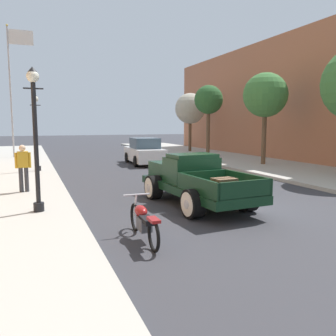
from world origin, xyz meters
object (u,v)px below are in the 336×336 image
at_px(motorcycle_parked, 143,221).
at_px(flagpole, 13,77).
at_px(street_tree_second, 265,96).
at_px(street_lamp_near, 35,129).
at_px(street_lamp_far, 36,127).
at_px(pedestrian_sidewalk_left, 23,165).
at_px(hotrod_truck_dark_green, 193,180).
at_px(car_background_white, 144,152).
at_px(street_tree_third, 209,100).
at_px(street_tree_farthest, 190,109).

height_order(motorcycle_parked, flagpole, flagpole).
bearing_deg(street_tree_second, street_lamp_near, -150.74).
xyz_separation_m(street_lamp_near, flagpole, (-1.00, 17.29, 3.39)).
bearing_deg(street_lamp_far, pedestrian_sidewalk_left, -95.95).
relative_size(hotrod_truck_dark_green, motorcycle_parked, 2.37).
height_order(pedestrian_sidewalk_left, street_tree_second, street_tree_second).
height_order(pedestrian_sidewalk_left, flagpole, flagpole).
relative_size(car_background_white, street_tree_second, 0.83).
relative_size(street_tree_third, street_tree_farthest, 1.03).
bearing_deg(pedestrian_sidewalk_left, flagpole, 92.42).
distance_m(motorcycle_parked, street_lamp_near, 4.08).
bearing_deg(street_tree_second, street_lamp_far, 172.28).
relative_size(pedestrian_sidewalk_left, street_lamp_far, 0.43).
height_order(pedestrian_sidewalk_left, street_tree_third, street_tree_third).
bearing_deg(street_tree_farthest, pedestrian_sidewalk_left, -132.37).
distance_m(car_background_white, flagpole, 11.07).
xyz_separation_m(hotrod_truck_dark_green, flagpole, (-5.62, 17.36, 5.02)).
relative_size(flagpole, street_tree_second, 1.72).
bearing_deg(street_tree_farthest, car_background_white, -133.08).
relative_size(pedestrian_sidewalk_left, street_tree_second, 0.31).
xyz_separation_m(hotrod_truck_dark_green, street_lamp_near, (-4.62, 0.06, 1.63)).
height_order(hotrod_truck_dark_green, street_lamp_far, street_lamp_far).
height_order(pedestrian_sidewalk_left, street_lamp_far, street_lamp_far).
relative_size(pedestrian_sidewalk_left, street_tree_third, 0.32).
xyz_separation_m(car_background_white, street_tree_third, (5.62, 2.09, 3.44)).
bearing_deg(car_background_white, flagpole, 139.55).
bearing_deg(street_lamp_far, car_background_white, 18.11).
bearing_deg(street_tree_second, motorcycle_parked, -136.63).
height_order(pedestrian_sidewalk_left, street_lamp_near, street_lamp_near).
distance_m(pedestrian_sidewalk_left, street_lamp_far, 5.86).
relative_size(motorcycle_parked, pedestrian_sidewalk_left, 1.29).
bearing_deg(hotrod_truck_dark_green, street_tree_second, 41.63).
distance_m(street_lamp_near, flagpole, 17.65).
relative_size(car_background_white, street_tree_farthest, 0.88).
height_order(motorcycle_parked, street_tree_farthest, street_tree_farthest).
height_order(street_lamp_far, flagpole, flagpole).
relative_size(car_background_white, street_tree_third, 0.85).
distance_m(motorcycle_parked, street_tree_second, 15.12).
bearing_deg(street_lamp_near, hotrod_truck_dark_green, -0.80).
height_order(car_background_white, flagpole, flagpole).
bearing_deg(hotrod_truck_dark_green, car_background_white, 80.18).
bearing_deg(motorcycle_parked, street_lamp_near, 124.91).
relative_size(hotrod_truck_dark_green, street_lamp_far, 1.30).
bearing_deg(street_tree_farthest, motorcycle_parked, -117.68).
xyz_separation_m(motorcycle_parked, street_lamp_far, (-1.86, 11.76, 1.94)).
distance_m(car_background_white, street_tree_second, 8.00).
distance_m(hotrod_truck_dark_green, pedestrian_sidewalk_left, 5.96).
relative_size(car_background_white, street_lamp_far, 1.14).
bearing_deg(motorcycle_parked, street_tree_second, 43.37).
bearing_deg(motorcycle_parked, pedestrian_sidewalk_left, 112.02).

